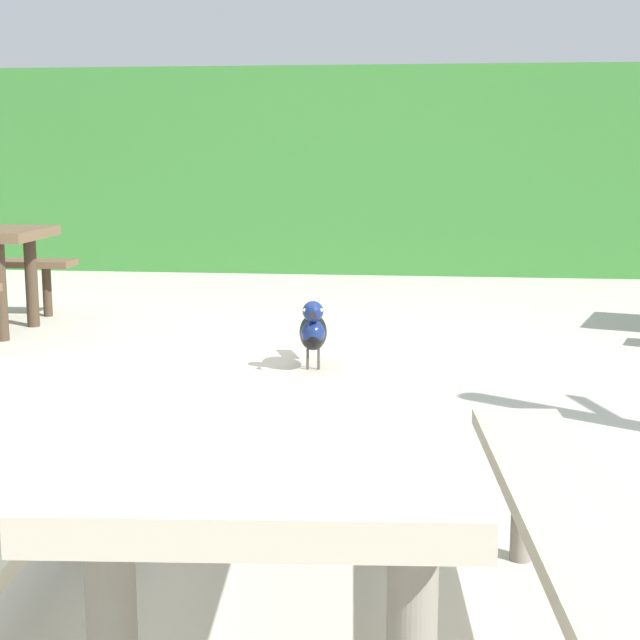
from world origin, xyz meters
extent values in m
plane|color=beige|center=(0.00, 0.00, 0.00)|extent=(60.00, 60.00, 0.00)
cube|color=#387A33|center=(0.00, 8.31, 1.06)|extent=(28.00, 1.86, 2.11)
cube|color=#B2A893|center=(0.27, -0.24, 0.70)|extent=(0.91, 1.86, 0.07)
cylinder|color=slate|center=(-0.05, 0.44, 0.33)|extent=(0.09, 0.09, 0.67)
cylinder|color=slate|center=(0.48, 0.48, 0.33)|extent=(0.09, 0.09, 0.67)
cube|color=#B2A893|center=(-0.43, -0.30, 0.41)|extent=(0.42, 1.73, 0.05)
cylinder|color=slate|center=(-0.48, 0.34, 0.20)|extent=(0.07, 0.07, 0.39)
cube|color=#B2A893|center=(0.97, -0.18, 0.41)|extent=(0.42, 1.73, 0.05)
cylinder|color=slate|center=(0.91, 0.46, 0.20)|extent=(0.07, 0.07, 0.39)
ellipsoid|color=black|center=(0.32, -0.11, 0.84)|extent=(0.09, 0.16, 0.09)
ellipsoid|color=navy|center=(0.32, -0.15, 0.84)|extent=(0.07, 0.07, 0.06)
sphere|color=navy|center=(0.32, -0.17, 0.90)|extent=(0.05, 0.05, 0.05)
sphere|color=#EAE08C|center=(0.35, -0.18, 0.90)|extent=(0.01, 0.01, 0.01)
sphere|color=#EAE08C|center=(0.31, -0.19, 0.90)|extent=(0.01, 0.01, 0.01)
cone|color=black|center=(0.33, -0.21, 0.90)|extent=(0.02, 0.03, 0.02)
cube|color=black|center=(0.30, 0.01, 0.82)|extent=(0.05, 0.10, 0.04)
cylinder|color=#47423D|center=(0.33, -0.12, 0.77)|extent=(0.01, 0.01, 0.05)
cylinder|color=#47423D|center=(0.30, -0.12, 0.77)|extent=(0.01, 0.01, 0.05)
cylinder|color=#423324|center=(-2.29, 3.67, 0.33)|extent=(0.09, 0.09, 0.67)
cylinder|color=#423324|center=(-2.29, 4.20, 0.33)|extent=(0.09, 0.09, 0.67)
cylinder|color=#423324|center=(-2.36, 4.64, 0.20)|extent=(0.07, 0.07, 0.39)
camera|label=1|loc=(0.61, -2.50, 1.30)|focal=54.27mm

